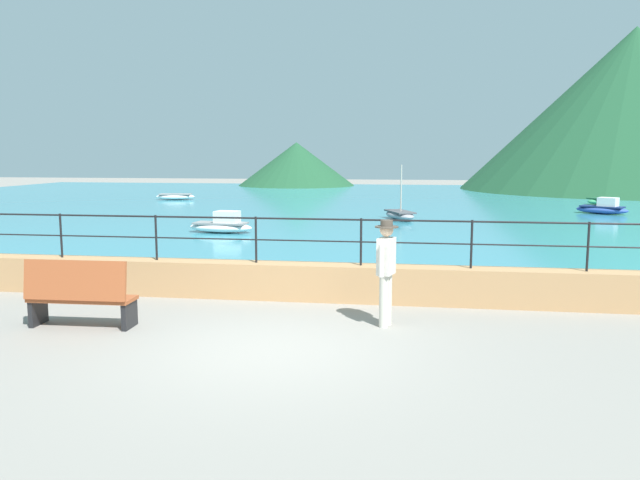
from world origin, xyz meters
TOP-DOWN VIEW (x-y plane):
  - ground_plane at (0.00, 0.00)m, footprint 120.00×120.00m
  - promenade_wall at (0.00, 3.20)m, footprint 20.00×0.56m
  - railing at (0.00, 3.20)m, footprint 18.44×0.04m
  - lake_water at (0.00, 25.84)m, footprint 64.00×44.32m
  - hill_main at (17.90, 42.52)m, footprint 25.05×25.05m
  - hill_secondary at (-8.24, 45.20)m, footprint 10.17×10.17m
  - bench_main at (-3.31, 0.66)m, footprint 1.72×0.60m
  - person_walking at (1.58, 1.53)m, footprint 0.38×0.55m
  - bollard at (-4.52, 2.43)m, footprint 0.24×0.24m
  - boat_0 at (-4.67, 12.55)m, footprint 2.37×1.11m
  - boat_1 at (10.52, 21.84)m, footprint 2.42×2.01m
  - boat_2 at (-12.22, 27.35)m, footprint 2.41×1.24m
  - boat_3 at (12.15, 27.73)m, footprint 2.37×2.12m
  - boat_4 at (1.37, 17.96)m, footprint 1.71×2.47m

SIDE VIEW (x-z plane):
  - ground_plane at x=0.00m, z-range 0.00..0.00m
  - lake_water at x=0.00m, z-range 0.00..0.06m
  - boat_2 at x=-12.22m, z-range 0.08..0.44m
  - boat_3 at x=12.15m, z-range 0.08..0.44m
  - boat_4 at x=1.37m, z-range -0.88..1.40m
  - bollard at x=-4.52m, z-range 0.00..0.62m
  - boat_0 at x=-4.67m, z-range -0.05..0.71m
  - boat_1 at x=10.52m, z-range -0.05..0.71m
  - promenade_wall at x=0.00m, z-range 0.00..0.70m
  - bench_main at x=-3.31m, z-range -0.01..1.12m
  - person_walking at x=1.58m, z-range 0.10..1.85m
  - railing at x=0.00m, z-range 0.88..1.78m
  - hill_secondary at x=-8.24m, z-range 0.00..3.76m
  - hill_main at x=17.90m, z-range 0.00..12.13m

